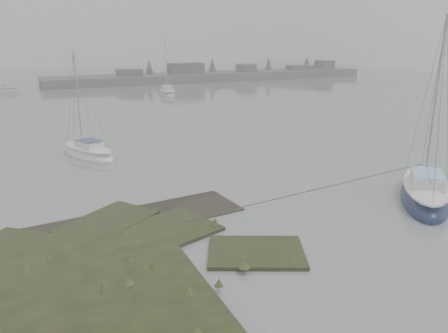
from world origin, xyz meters
TOP-DOWN VIEW (x-y plane):
  - ground at (0.00, 30.00)m, footprint 160.00×160.00m
  - far_shoreline at (26.84, 61.90)m, footprint 60.00×8.00m
  - sailboat_main at (10.73, 0.99)m, footprint 6.23×6.31m
  - sailboat_white at (-3.11, 16.18)m, footprint 3.72×5.53m
  - sailboat_far_b at (11.40, 44.66)m, footprint 3.18×6.47m
  - sailboat_far_c at (-9.37, 58.76)m, footprint 5.53×3.98m

SIDE VIEW (x-z plane):
  - ground at x=0.00m, z-range 0.00..0.00m
  - sailboat_white at x=-3.11m, z-range -3.50..3.96m
  - sailboat_far_c at x=-9.37m, z-range -3.52..3.99m
  - sailboat_far_b at x=11.40m, z-range -4.10..4.64m
  - sailboat_main at x=10.73m, z-range -4.42..5.00m
  - far_shoreline at x=26.84m, z-range -1.22..2.93m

